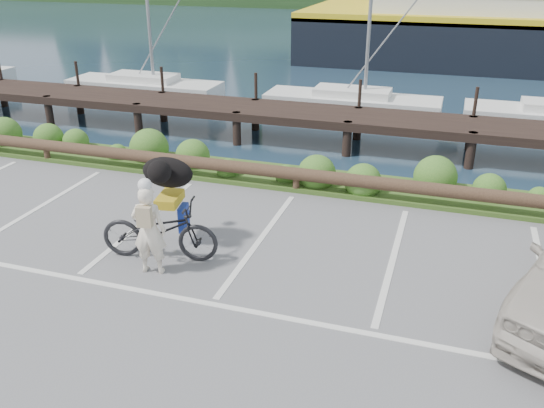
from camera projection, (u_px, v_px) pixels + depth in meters
The scene contains 6 objects.
ground at pixel (222, 292), 9.65m from camera, with size 72.00×72.00×0.00m, color #5D5D5F.
vegetation_strip at pixel (304, 179), 14.24m from camera, with size 34.00×1.60×0.10m, color #3D5B21.
log_rail at pixel (296, 192), 13.65m from camera, with size 32.00×0.30×0.60m, color #443021, non-canonical shape.
bicycle at pixel (159, 230), 10.49m from camera, with size 0.76×2.17×1.14m, color black.
cyclist at pixel (149, 230), 9.93m from camera, with size 0.60×0.39×1.64m, color white.
dog at pixel (168, 172), 10.77m from camera, with size 1.02×0.50×0.59m, color black.
Camera 1 is at (3.34, -7.57, 5.25)m, focal length 38.00 mm.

